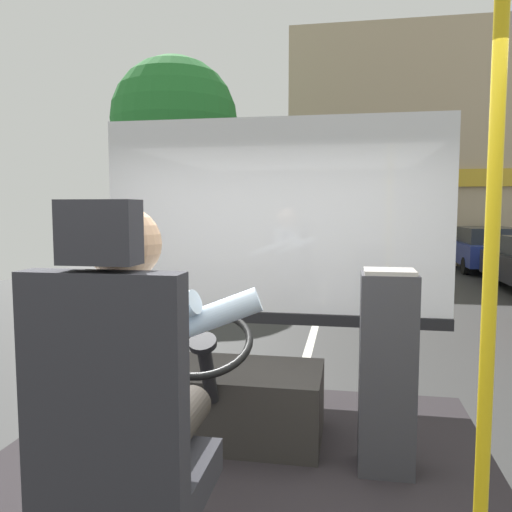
{
  "coord_description": "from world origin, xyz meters",
  "views": [
    {
      "loc": [
        0.53,
        -2.01,
        2.01
      ],
      "look_at": [
        -0.09,
        1.43,
        1.69
      ],
      "focal_mm": 35.84,
      "sensor_mm": 36.0,
      "label": 1
    }
  ],
  "objects": [
    {
      "name": "fare_box",
      "position": [
        0.73,
        0.52,
        1.21
      ],
      "size": [
        0.27,
        0.23,
        1.01
      ],
      "color": "#333338",
      "rests_on": "bus_floor"
    },
    {
      "name": "ground",
      "position": [
        0.0,
        8.8,
        -0.02
      ],
      "size": [
        18.0,
        44.0,
        0.06
      ],
      "color": "#2E2E2E"
    },
    {
      "name": "parked_car_blue",
      "position": [
        4.98,
        15.73,
        0.73
      ],
      "size": [
        1.97,
        4.45,
        1.41
      ],
      "color": "navy",
      "rests_on": "ground"
    },
    {
      "name": "shop_building",
      "position": [
        4.41,
        19.07,
        4.26
      ],
      "size": [
        12.18,
        4.69,
        8.53
      ],
      "color": "tan",
      "rests_on": "ground"
    },
    {
      "name": "street_tree",
      "position": [
        -4.14,
        11.45,
        4.36
      ],
      "size": [
        3.4,
        3.4,
        6.07
      ],
      "color": "#4C3828",
      "rests_on": "ground"
    },
    {
      "name": "steering_console",
      "position": [
        -0.15,
        0.73,
        0.93
      ],
      "size": [
        1.1,
        0.95,
        0.78
      ],
      "color": "#282623",
      "rests_on": "bus_floor"
    },
    {
      "name": "windshield_panel",
      "position": [
        0.0,
        1.62,
        1.75
      ],
      "size": [
        2.5,
        0.08,
        1.48
      ],
      "color": "silver"
    },
    {
      "name": "handrail_pole",
      "position": [
        0.96,
        -0.38,
        1.7
      ],
      "size": [
        0.04,
        0.04,
        1.98
      ],
      "color": "gold",
      "rests_on": "bus_floor"
    },
    {
      "name": "bus_driver",
      "position": [
        -0.15,
        -0.48,
        1.5
      ],
      "size": [
        0.78,
        0.56,
        0.84
      ],
      "color": "#332D28",
      "rests_on": "driver_seat"
    },
    {
      "name": "driver_seat",
      "position": [
        -0.15,
        -0.6,
        1.28
      ],
      "size": [
        0.48,
        0.48,
        1.33
      ],
      "color": "black",
      "rests_on": "bus_floor"
    }
  ]
}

